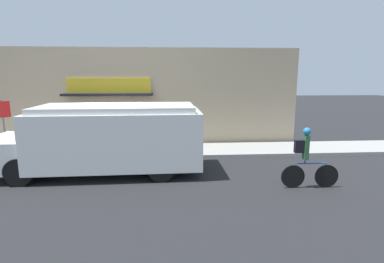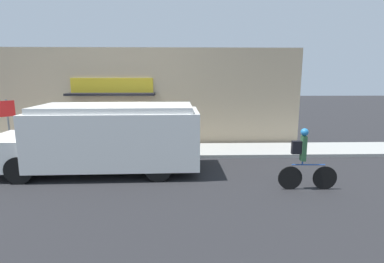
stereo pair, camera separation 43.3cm
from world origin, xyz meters
TOP-DOWN VIEW (x-y plane):
  - ground_plane at (0.00, 0.00)m, footprint 70.00×70.00m
  - sidewalk at (0.00, 1.04)m, footprint 28.00×2.08m
  - storefront at (-0.02, 2.35)m, footprint 15.31×0.88m
  - school_bus at (-0.14, -1.48)m, footprint 6.64×2.78m
  - cyclist at (5.72, -3.24)m, footprint 1.64×0.21m
  - stop_sign_post at (-4.33, 0.40)m, footprint 0.45×0.45m
  - trash_bin at (1.17, 1.30)m, footprint 0.58×0.58m

SIDE VIEW (x-z plane):
  - ground_plane at x=0.00m, z-range 0.00..0.00m
  - sidewalk at x=0.00m, z-range 0.00..0.13m
  - trash_bin at x=1.17m, z-range 0.13..1.01m
  - cyclist at x=5.72m, z-range -0.03..1.71m
  - school_bus at x=-0.14m, z-range 0.06..2.28m
  - stop_sign_post at x=-4.33m, z-range 0.49..2.62m
  - storefront at x=-0.02m, z-range 0.01..4.35m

